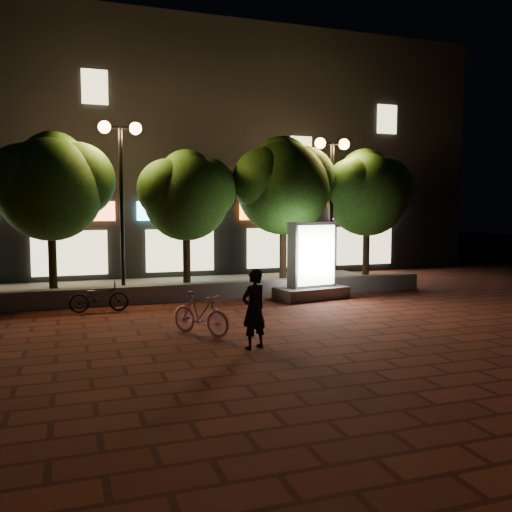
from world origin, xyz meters
name	(u,v)px	position (x,y,z in m)	size (l,w,h in m)	color
ground	(215,329)	(0.00, 0.00, 0.00)	(80.00, 80.00, 0.00)	maroon
retaining_wall	(180,292)	(0.00, 4.00, 0.25)	(16.00, 0.45, 0.50)	slate
sidewalk	(166,288)	(0.00, 6.50, 0.04)	(16.00, 5.00, 0.08)	slate
building_block	(139,156)	(-0.01, 12.99, 5.00)	(28.00, 8.12, 11.30)	black
tree_left	(52,183)	(-3.45, 5.46, 3.44)	(3.60, 3.00, 4.89)	black
tree_mid	(187,192)	(0.55, 5.46, 3.22)	(3.24, 2.70, 4.50)	black
tree_right	(284,182)	(3.86, 5.46, 3.57)	(3.72, 3.10, 5.07)	black
tree_far_right	(368,189)	(7.05, 5.46, 3.37)	(3.48, 2.90, 4.76)	black
street_lamp_left	(121,164)	(-1.50, 5.20, 4.03)	(1.26, 0.36, 5.18)	black
street_lamp_right	(332,173)	(5.50, 5.20, 3.89)	(1.26, 0.36, 4.98)	black
ad_kiosk	(311,268)	(3.78, 3.09, 0.93)	(2.26, 1.39, 2.29)	slate
scooter_pink	(201,314)	(-0.43, -0.39, 0.46)	(0.43, 1.53, 0.92)	#D88BC5
rider	(254,309)	(0.28, -1.85, 0.77)	(0.56, 0.37, 1.55)	black
scooter_parked	(99,297)	(-2.33, 3.00, 0.40)	(0.53, 1.51, 0.79)	black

